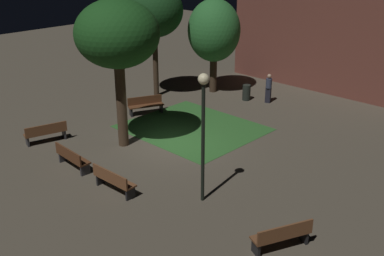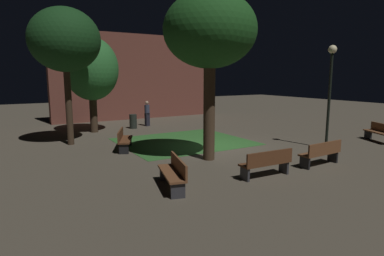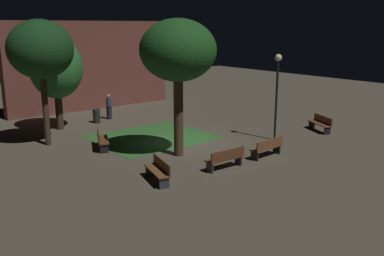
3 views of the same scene
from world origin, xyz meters
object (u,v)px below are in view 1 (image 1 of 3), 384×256
object	(u,v)px
bench_path_side	(72,157)
tree_tall_center	(154,11)
trash_bin	(246,92)
pedestrian	(269,88)
tree_back_left	(117,35)
bench_near_trees	(46,132)
bench_lawn_edge	(282,235)
tree_back_right	(214,31)
lamp_post_near_wall	(203,117)
bench_back_row	(146,105)
bench_front_right	(113,180)

from	to	relation	value
bench_path_side	tree_tall_center	bearing A→B (deg)	117.69
trash_bin	pedestrian	size ratio (longest dim) A/B	0.54
tree_back_left	pedestrian	xyz separation A→B (m)	(1.24, 8.99, -3.91)
bench_near_trees	tree_tall_center	bearing A→B (deg)	100.26
bench_lawn_edge	tree_back_right	distance (m)	15.34
bench_lawn_edge	lamp_post_near_wall	world-z (taller)	lamp_post_near_wall
bench_back_row	lamp_post_near_wall	size ratio (longest dim) A/B	0.41
bench_back_row	tree_back_left	bearing A→B (deg)	-54.89
bench_path_side	tree_back_right	size ratio (longest dim) A/B	0.34
bench_lawn_edge	tree_back_left	bearing A→B (deg)	170.88
bench_near_trees	lamp_post_near_wall	world-z (taller)	lamp_post_near_wall
bench_near_trees	bench_lawn_edge	distance (m)	11.74
tree_tall_center	tree_back_left	bearing A→B (deg)	-53.99
tree_tall_center	tree_back_right	bearing A→B (deg)	57.72
bench_back_row	trash_bin	xyz separation A→B (m)	(2.40, 5.28, -0.05)
bench_front_right	tree_back_right	size ratio (longest dim) A/B	0.34
tree_tall_center	pedestrian	size ratio (longest dim) A/B	3.85
pedestrian	tree_tall_center	bearing A→B (deg)	-147.21
tree_tall_center	tree_back_left	xyz separation A→B (m)	(4.05, -5.58, 0.02)
bench_lawn_edge	trash_bin	xyz separation A→B (m)	(-8.96, 9.98, -0.05)
bench_front_right	bench_back_row	bearing A→B (deg)	130.96
bench_near_trees	tree_back_right	xyz separation A→B (m)	(0.39, 10.61, 3.05)
tree_tall_center	bench_front_right	bearing A→B (deg)	-50.05
bench_back_row	pedestrian	xyz separation A→B (m)	(3.52, 5.75, 0.37)
bench_path_side	tree_tall_center	size ratio (longest dim) A/B	0.29
bench_near_trees	tree_back_right	size ratio (longest dim) A/B	0.35
bench_path_side	trash_bin	size ratio (longest dim) A/B	2.09
tree_back_right	bench_path_side	bearing A→B (deg)	-76.95
lamp_post_near_wall	pedestrian	distance (m)	11.14
tree_tall_center	bench_back_row	bearing A→B (deg)	-52.78
bench_front_right	tree_back_left	distance (m)	5.91
bench_front_right	pedestrian	distance (m)	11.91
bench_front_right	bench_near_trees	xyz separation A→B (m)	(-5.61, 0.61, 0.00)
trash_bin	tree_back_right	bearing A→B (deg)	-177.58
bench_path_side	tree_back_left	distance (m)	5.12
bench_near_trees	bench_back_row	distance (m)	5.44
bench_near_trees	pedestrian	distance (m)	11.84
tree_tall_center	tree_back_left	size ratio (longest dim) A/B	1.00
bench_back_row	trash_bin	world-z (taller)	bench_back_row
bench_path_side	bench_back_row	size ratio (longest dim) A/B	0.99
bench_path_side	tree_back_right	xyz separation A→B (m)	(-2.60, 11.22, 3.05)
bench_path_side	trash_bin	world-z (taller)	bench_path_side
lamp_post_near_wall	pedestrian	size ratio (longest dim) A/B	2.78
bench_path_side	bench_near_trees	size ratio (longest dim) A/B	0.98
tree_tall_center	pedestrian	xyz separation A→B (m)	(5.29, 3.41, -3.89)
tree_back_right	tree_back_left	size ratio (longest dim) A/B	0.86
bench_near_trees	trash_bin	world-z (taller)	bench_near_trees
bench_front_right	bench_near_trees	bearing A→B (deg)	173.81
tree_back_right	pedestrian	xyz separation A→B (m)	(3.50, 0.57, -2.68)
bench_lawn_edge	tree_tall_center	size ratio (longest dim) A/B	0.30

